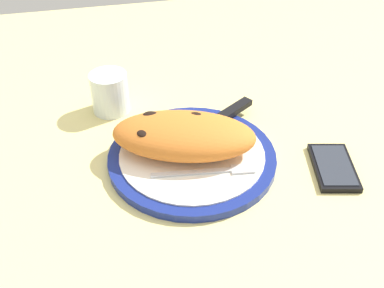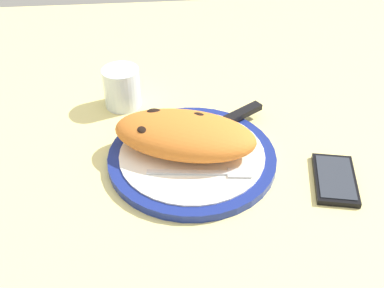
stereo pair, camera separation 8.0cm
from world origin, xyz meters
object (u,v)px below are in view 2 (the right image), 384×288
object	(u,v)px
knife	(229,120)
smartphone	(335,179)
water_glass	(122,89)
calzone	(185,135)
plate	(192,157)
fork	(209,173)

from	to	relation	value
knife	smartphone	xyz separation A→B (cm)	(15.54, -16.15, -1.74)
knife	water_glass	xyz separation A→B (cm)	(-20.30, 10.91, 1.34)
knife	calzone	bearing A→B (deg)	-141.80
plate	calzone	size ratio (longest dim) A/B	1.07
plate	calzone	bearing A→B (deg)	129.79
fork	knife	size ratio (longest dim) A/B	0.85
plate	knife	size ratio (longest dim) A/B	1.44
plate	fork	size ratio (longest dim) A/B	1.70
calzone	water_glass	xyz separation A→B (cm)	(-11.27, 18.01, -1.26)
plate	water_glass	bearing A→B (deg)	122.65
plate	fork	xyz separation A→B (cm)	(2.30, -5.67, 1.14)
fork	smartphone	distance (cm)	21.25
plate	knife	distance (cm)	11.67
water_glass	plate	bearing A→B (deg)	-57.35
plate	knife	xyz separation A→B (cm)	(7.87, 8.49, 1.42)
smartphone	water_glass	distance (cm)	45.01
plate	smartphone	size ratio (longest dim) A/B	2.25
smartphone	water_glass	size ratio (longest dim) A/B	1.60
plate	fork	world-z (taller)	fork
plate	calzone	xyz separation A→B (cm)	(-1.16, 1.39, 4.02)
plate	smartphone	distance (cm)	24.63
plate	smartphone	xyz separation A→B (cm)	(23.41, -7.65, -0.31)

